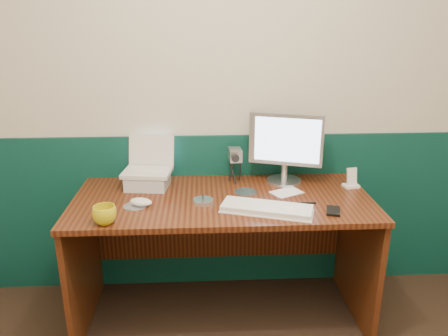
{
  "coord_description": "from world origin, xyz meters",
  "views": [
    {
      "loc": [
        -0.27,
        -0.78,
        1.67
      ],
      "look_at": [
        -0.16,
        1.23,
        0.97
      ],
      "focal_mm": 35.0,
      "sensor_mm": 36.0,
      "label": 1
    }
  ],
  "objects": [
    {
      "name": "mug",
      "position": [
        -0.73,
        1.1,
        0.79
      ],
      "size": [
        0.12,
        0.12,
        0.09
      ],
      "primitive_type": "imported",
      "rotation": [
        0.0,
        0.0,
        -0.06
      ],
      "color": "gold",
      "rests_on": "desk"
    },
    {
      "name": "dock",
      "position": [
        0.58,
        1.5,
        0.76
      ],
      "size": [
        0.09,
        0.08,
        0.02
      ],
      "primitive_type": "cube",
      "rotation": [
        0.0,
        0.0,
        0.18
      ],
      "color": "white",
      "rests_on": "desk"
    },
    {
      "name": "desk",
      "position": [
        -0.16,
        1.38,
        0.38
      ],
      "size": [
        1.6,
        0.7,
        0.75
      ],
      "primitive_type": "cube",
      "color": "#38130A",
      "rests_on": "ground"
    },
    {
      "name": "mouse_left",
      "position": [
        -0.59,
        1.3,
        0.77
      ],
      "size": [
        0.14,
        0.11,
        0.04
      ],
      "primitive_type": "ellipsoid",
      "rotation": [
        0.0,
        0.0,
        -0.36
      ],
      "color": "white",
      "rests_on": "desk"
    },
    {
      "name": "laptop",
      "position": [
        -0.58,
        1.56,
        0.94
      ],
      "size": [
        0.29,
        0.23,
        0.22
      ],
      "primitive_type": null,
      "rotation": [
        0.0,
        0.0,
        -0.13
      ],
      "color": "silver",
      "rests_on": "laptop_riser"
    },
    {
      "name": "music_player",
      "position": [
        0.58,
        1.5,
        0.81
      ],
      "size": [
        0.06,
        0.04,
        0.1
      ],
      "primitive_type": "cube",
      "rotation": [
        -0.17,
        0.0,
        0.18
      ],
      "color": "white",
      "rests_on": "dock"
    },
    {
      "name": "laptop_riser",
      "position": [
        -0.58,
        1.56,
        0.79
      ],
      "size": [
        0.25,
        0.22,
        0.08
      ],
      "primitive_type": "cube",
      "rotation": [
        0.0,
        0.0,
        -0.13
      ],
      "color": "silver",
      "rests_on": "desk"
    },
    {
      "name": "wainscot",
      "position": [
        0.0,
        1.74,
        0.5
      ],
      "size": [
        3.48,
        0.02,
        1.0
      ],
      "primitive_type": "cube",
      "color": "#07322F",
      "rests_on": "ground"
    },
    {
      "name": "cd_loose_b",
      "position": [
        -0.03,
        1.45,
        0.75
      ],
      "size": [
        0.13,
        0.13,
        0.0
      ],
      "primitive_type": "cylinder",
      "color": "#ADB2BD",
      "rests_on": "desk"
    },
    {
      "name": "cd_spindle",
      "position": [
        -0.27,
        1.31,
        0.76
      ],
      "size": [
        0.11,
        0.11,
        0.02
      ],
      "primitive_type": "cylinder",
      "color": "silver",
      "rests_on": "desk"
    },
    {
      "name": "keyboard",
      "position": [
        0.05,
        1.19,
        0.76
      ],
      "size": [
        0.47,
        0.28,
        0.03
      ],
      "primitive_type": "cube",
      "rotation": [
        0.0,
        0.0,
        -0.32
      ],
      "color": "white",
      "rests_on": "desk"
    },
    {
      "name": "pen",
      "position": [
        0.25,
        1.28,
        0.75
      ],
      "size": [
        0.15,
        0.01,
        0.01
      ],
      "primitive_type": "cylinder",
      "rotation": [
        0.0,
        1.57,
        -0.01
      ],
      "color": "black",
      "rests_on": "desk"
    },
    {
      "name": "monitor",
      "position": [
        0.21,
        1.59,
        0.96
      ],
      "size": [
        0.43,
        0.24,
        0.42
      ],
      "primitive_type": null,
      "rotation": [
        0.0,
        0.0,
        -0.32
      ],
      "color": "silver",
      "rests_on": "desk"
    },
    {
      "name": "back_wall",
      "position": [
        0.0,
        1.75,
        1.25
      ],
      "size": [
        3.5,
        0.04,
        2.5
      ],
      "primitive_type": "cube",
      "color": "beige",
      "rests_on": "ground"
    },
    {
      "name": "mouse_right",
      "position": [
        0.16,
        1.17,
        0.77
      ],
      "size": [
        0.12,
        0.09,
        0.04
      ],
      "primitive_type": "ellipsoid",
      "rotation": [
        0.0,
        0.0,
        0.21
      ],
      "color": "white",
      "rests_on": "desk"
    },
    {
      "name": "papers",
      "position": [
        0.2,
        1.43,
        0.75
      ],
      "size": [
        0.2,
        0.17,
        0.0
      ],
      "primitive_type": "cube",
      "rotation": [
        0.0,
        0.0,
        0.48
      ],
      "color": "white",
      "rests_on": "desk"
    },
    {
      "name": "pda",
      "position": [
        0.38,
        1.17,
        0.76
      ],
      "size": [
        0.09,
        0.12,
        0.01
      ],
      "primitive_type": "cube",
      "rotation": [
        0.0,
        0.0,
        -0.29
      ],
      "color": "black",
      "rests_on": "desk"
    },
    {
      "name": "camcorder",
      "position": [
        -0.08,
        1.62,
        0.86
      ],
      "size": [
        0.1,
        0.14,
        0.21
      ],
      "primitive_type": null,
      "rotation": [
        0.0,
        0.0,
        0.06
      ],
      "color": "#A5A5A9",
      "rests_on": "desk"
    },
    {
      "name": "cd_loose_a",
      "position": [
        -0.61,
        1.29,
        0.75
      ],
      "size": [
        0.13,
        0.13,
        0.0
      ],
      "primitive_type": "cylinder",
      "color": "#AEB7BE",
      "rests_on": "desk"
    }
  ]
}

